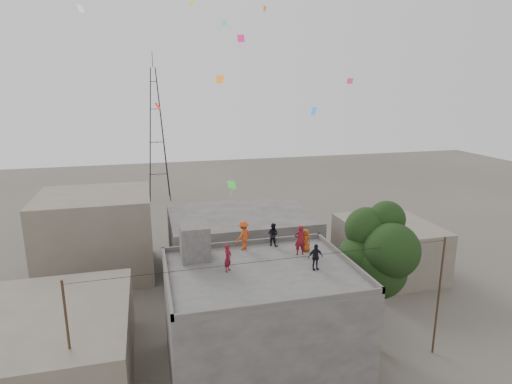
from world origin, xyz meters
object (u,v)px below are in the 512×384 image
tree (379,253)px  person_dark_adult (315,257)px  stair_head_box (195,242)px  transmission_tower (157,135)px  person_red_adult (300,240)px

tree → person_dark_adult: bearing=-165.5°
stair_head_box → transmission_tower: transmission_tower is taller
tree → stair_head_box: bearing=169.3°
stair_head_box → tree: tree is taller
person_red_adult → person_dark_adult: (0.06, -2.22, -0.17)m
transmission_tower → person_red_adult: 39.01m
stair_head_box → person_red_adult: bearing=-9.1°
person_red_adult → person_dark_adult: size_ratio=1.23×
transmission_tower → person_dark_adult: bearing=-80.4°
tree → person_dark_adult: 4.73m
stair_head_box → person_red_adult: stair_head_box is taller
stair_head_box → person_dark_adult: (6.04, -3.18, -0.28)m
person_red_adult → person_dark_adult: person_red_adult is taller
stair_head_box → tree: 10.80m
tree → person_red_adult: size_ratio=5.14×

